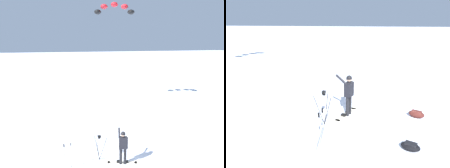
{
  "view_description": "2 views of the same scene",
  "coord_description": "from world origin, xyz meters",
  "views": [
    {
      "loc": [
        9.28,
        -4.02,
        6.09
      ],
      "look_at": [
        -3.67,
        0.39,
        3.59
      ],
      "focal_mm": 35.9,
      "sensor_mm": 36.0,
      "label": 1
    },
    {
      "loc": [
        0.81,
        -8.22,
        3.87
      ],
      "look_at": [
        -0.87,
        -0.65,
        1.52
      ],
      "focal_mm": 33.56,
      "sensor_mm": 36.0,
      "label": 2
    }
  ],
  "objects": [
    {
      "name": "snowboard",
      "position": [
        -0.64,
        -0.08,
        0.02
      ],
      "size": [
        0.76,
        1.68,
        0.1
      ],
      "color": "beige",
      "rests_on": "ground_plane"
    },
    {
      "name": "traction_kite",
      "position": [
        -11.39,
        3.25,
        9.31
      ],
      "size": [
        2.2,
        3.94,
        1.11
      ],
      "color": "black"
    },
    {
      "name": "snowboarder",
      "position": [
        -0.54,
        -0.09,
        1.07
      ],
      "size": [
        0.76,
        0.46,
        1.77
      ],
      "color": "black",
      "rests_on": "ground_plane"
    },
    {
      "name": "ski_poles",
      "position": [
        -0.92,
        -2.81,
        0.87
      ],
      "size": [
        0.29,
        0.39,
        1.33
      ],
      "color": "gray",
      "rests_on": "ground_plane"
    },
    {
      "name": "camera_tripod",
      "position": [
        -1.31,
        -1.11,
        0.97
      ],
      "size": [
        0.72,
        0.64,
        1.36
      ],
      "color": "#262628",
      "rests_on": "ground_plane"
    }
  ]
}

